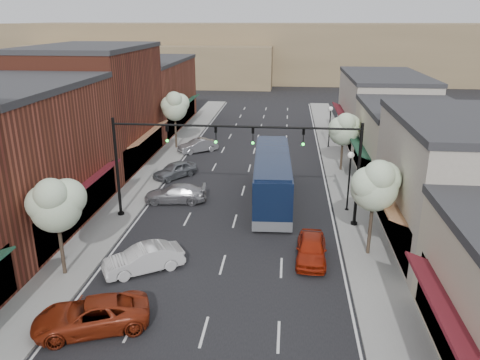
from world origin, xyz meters
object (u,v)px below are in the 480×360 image
(coach_bus, at_px, (272,177))
(parked_car_e, at_px, (198,146))
(tree_right_far, at_px, (344,128))
(lamp_post_near, at_px, (350,172))
(tree_left_far, at_px, (175,106))
(signal_mast_right, at_px, (322,159))
(red_hatchback, at_px, (311,249))
(parked_car_b, at_px, (143,259))
(tree_right_near, at_px, (376,184))
(parked_car_c, at_px, (175,194))
(lamp_post_far, at_px, (330,120))
(parked_car_a, at_px, (91,315))
(signal_mast_left, at_px, (150,154))
(tree_left_near, at_px, (56,203))
(parked_car_d, at_px, (175,170))

(coach_bus, xyz_separation_m, parked_car_e, (-8.12, 12.85, -1.22))
(tree_right_far, height_order, lamp_post_near, tree_right_far)
(tree_left_far, bearing_deg, signal_mast_right, -52.29)
(tree_left_far, relative_size, red_hatchback, 1.46)
(tree_left_far, distance_m, parked_car_e, 4.76)
(tree_right_far, bearing_deg, parked_car_b, -123.41)
(red_hatchback, bearing_deg, tree_left_far, 122.83)
(tree_right_far, height_order, red_hatchback, tree_right_far)
(tree_right_near, height_order, parked_car_c, tree_right_near)
(lamp_post_far, relative_size, red_hatchback, 1.06)
(parked_car_a, height_order, parked_car_e, parked_car_a)
(signal_mast_left, height_order, parked_car_c, signal_mast_left)
(signal_mast_right, distance_m, signal_mast_left, 11.24)
(tree_left_far, xyz_separation_m, parked_car_b, (4.05, -25.02, -3.89))
(tree_right_near, relative_size, coach_bus, 0.50)
(tree_left_near, bearing_deg, signal_mast_left, 71.90)
(signal_mast_right, distance_m, tree_right_near, 4.89)
(tree_left_far, bearing_deg, signal_mast_left, -81.65)
(tree_left_near, bearing_deg, tree_right_near, 13.55)
(lamp_post_far, relative_size, parked_car_e, 1.08)
(lamp_post_far, bearing_deg, tree_left_far, -172.70)
(signal_mast_right, relative_size, signal_mast_left, 1.00)
(lamp_post_near, height_order, parked_car_a, lamp_post_near)
(tree_right_far, height_order, coach_bus, tree_right_far)
(signal_mast_left, distance_m, lamp_post_near, 13.75)
(lamp_post_near, bearing_deg, parked_car_e, 133.23)
(coach_bus, xyz_separation_m, parked_car_b, (-6.56, -11.16, -1.18))
(signal_mast_right, bearing_deg, red_hatchback, -97.60)
(tree_left_far, relative_size, parked_car_b, 1.41)
(lamp_post_near, height_order, parked_car_e, lamp_post_near)
(parked_car_a, height_order, parked_car_c, parked_car_a)
(lamp_post_far, bearing_deg, parked_car_a, -111.62)
(tree_right_far, bearing_deg, tree_left_far, 160.13)
(parked_car_d, relative_size, parked_car_e, 0.99)
(signal_mast_right, distance_m, lamp_post_far, 20.19)
(tree_left_near, bearing_deg, tree_right_far, 50.31)
(tree_left_near, xyz_separation_m, parked_car_d, (2.05, 16.71, -3.53))
(lamp_post_near, bearing_deg, tree_left_far, 136.11)
(tree_right_near, relative_size, red_hatchback, 1.42)
(signal_mast_right, relative_size, red_hatchback, 1.95)
(tree_left_far, height_order, parked_car_c, tree_left_far)
(tree_right_far, relative_size, red_hatchback, 1.29)
(red_hatchback, bearing_deg, lamp_post_near, 71.91)
(signal_mast_left, height_order, parked_car_a, signal_mast_left)
(lamp_post_far, relative_size, parked_car_d, 1.09)
(parked_car_d, bearing_deg, parked_car_b, -45.71)
(signal_mast_right, relative_size, lamp_post_near, 1.85)
(lamp_post_near, distance_m, parked_car_d, 15.47)
(signal_mast_right, xyz_separation_m, lamp_post_near, (2.18, 2.50, -1.62))
(lamp_post_far, bearing_deg, parked_car_b, -113.90)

